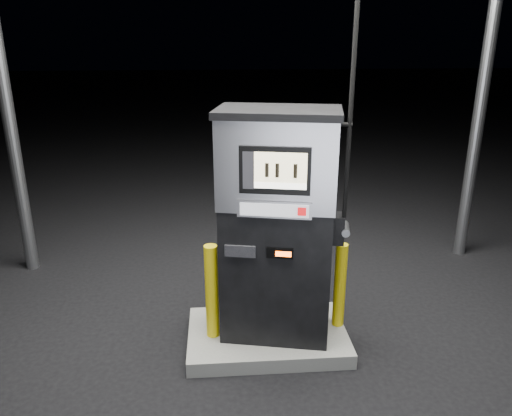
{
  "coord_description": "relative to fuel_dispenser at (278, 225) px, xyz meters",
  "views": [
    {
      "loc": [
        -0.47,
        -4.35,
        3.01
      ],
      "look_at": [
        -0.12,
        0.0,
        1.48
      ],
      "focal_mm": 35.0,
      "sensor_mm": 36.0,
      "label": 1
    }
  ],
  "objects": [
    {
      "name": "ground",
      "position": [
        -0.09,
        0.0,
        -1.3
      ],
      "size": [
        80.0,
        80.0,
        0.0
      ],
      "primitive_type": "plane",
      "color": "black",
      "rests_on": "ground"
    },
    {
      "name": "pump_island",
      "position": [
        -0.09,
        0.0,
        -1.23
      ],
      "size": [
        1.6,
        1.0,
        0.15
      ],
      "primitive_type": "cube",
      "color": "slate",
      "rests_on": "ground"
    },
    {
      "name": "fuel_dispenser",
      "position": [
        0.0,
        0.0,
        0.0
      ],
      "size": [
        1.29,
        0.88,
        4.65
      ],
      "rotation": [
        0.0,
        0.0,
        -0.21
      ],
      "color": "black",
      "rests_on": "pump_island"
    },
    {
      "name": "bollard_left",
      "position": [
        -0.64,
        -0.03,
        -0.67
      ],
      "size": [
        0.17,
        0.17,
        0.97
      ],
      "primitive_type": "cylinder",
      "rotation": [
        0.0,
        0.0,
        0.43
      ],
      "color": "yellow",
      "rests_on": "pump_island"
    },
    {
      "name": "bollard_right",
      "position": [
        0.65,
        0.06,
        -0.7
      ],
      "size": [
        0.13,
        0.13,
        0.9
      ],
      "primitive_type": "cylinder",
      "rotation": [
        0.0,
        0.0,
        0.07
      ],
      "color": "yellow",
      "rests_on": "pump_island"
    }
  ]
}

